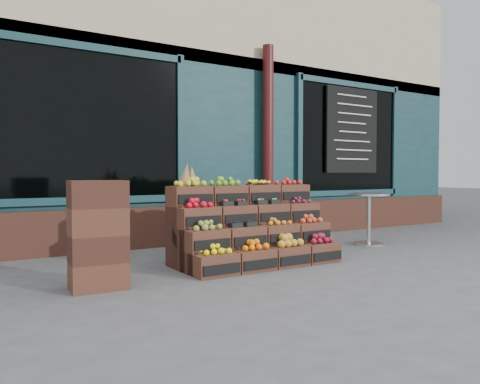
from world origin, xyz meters
TOP-DOWN VIEW (x-y plane):
  - ground at (0.00, 0.00)m, footprint 60.00×60.00m
  - shop_facade at (0.00, 5.11)m, footprint 12.00×6.24m
  - crate_display at (-0.22, 0.41)m, footprint 1.93×0.94m
  - spare_crates at (-2.15, 0.09)m, footprint 0.53×0.39m
  - bistro_table at (2.08, 0.65)m, footprint 0.62×0.62m
  - shopkeeper at (-2.09, 2.98)m, footprint 0.79×0.59m

SIDE VIEW (x-z plane):
  - ground at x=0.00m, z-range 0.00..0.00m
  - crate_display at x=-0.22m, z-range -0.23..0.98m
  - bistro_table at x=2.08m, z-range 0.10..0.88m
  - spare_crates at x=-2.15m, z-range 0.00..1.02m
  - shopkeeper at x=-2.09m, z-range 0.00..1.96m
  - shop_facade at x=0.00m, z-range 0.00..4.80m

